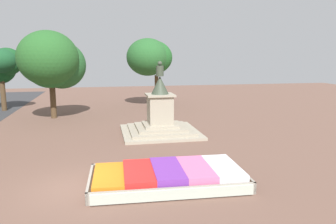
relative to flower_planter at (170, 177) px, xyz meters
name	(u,v)px	position (x,y,z in m)	size (l,w,h in m)	color
ground_plane	(77,189)	(-3.71, 0.24, -0.31)	(84.35, 84.35, 0.00)	brown
flower_planter	(170,177)	(0.00, 0.00, 0.00)	(6.49, 3.57, 0.70)	#38281C
statue_monument	(160,118)	(1.15, 8.78, 0.70)	(5.11, 5.11, 4.86)	#9F9581
park_tree_far_left	(52,62)	(-6.49, 15.48, 4.34)	(5.22, 5.64, 7.16)	#4C3823
park_tree_behind_statue	(150,57)	(2.21, 20.83, 4.67)	(4.69, 4.56, 6.90)	#4C3823
park_tree_far_right	(1,65)	(-11.84, 20.85, 4.04)	(4.15, 4.13, 5.90)	#4C3823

